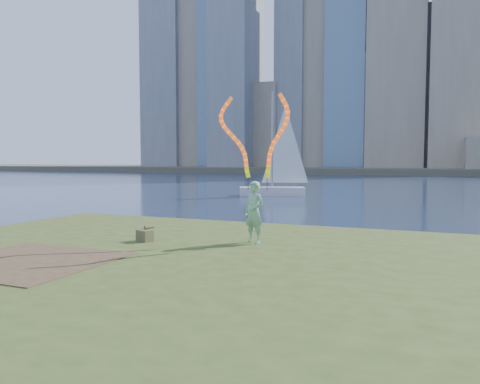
% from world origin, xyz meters
% --- Properties ---
extents(ground, '(320.00, 320.00, 0.00)m').
position_xyz_m(ground, '(0.00, 0.00, 0.00)').
color(ground, '#18243C').
rests_on(ground, ground).
extents(grassy_knoll, '(20.00, 18.00, 0.80)m').
position_xyz_m(grassy_knoll, '(0.00, -2.30, 0.34)').
color(grassy_knoll, '#384819').
rests_on(grassy_knoll, ground).
extents(dirt_patch, '(3.20, 3.00, 0.02)m').
position_xyz_m(dirt_patch, '(-2.20, -3.20, 0.81)').
color(dirt_patch, '#47331E').
rests_on(dirt_patch, grassy_knoll).
extents(far_shore, '(320.00, 40.00, 1.20)m').
position_xyz_m(far_shore, '(0.00, 95.00, 0.60)').
color(far_shore, '#514C3B').
rests_on(far_shore, ground).
extents(woman_with_ribbons, '(1.89, 0.71, 3.92)m').
position_xyz_m(woman_with_ribbons, '(1.29, 0.50, 2.23)').
color(woman_with_ribbons, '#20762F').
rests_on(woman_with_ribbons, grassy_knoll).
extents(canvas_bag, '(0.46, 0.52, 0.38)m').
position_xyz_m(canvas_bag, '(-1.35, -0.33, 0.96)').
color(canvas_bag, '#464D2B').
rests_on(canvas_bag, grassy_knoll).
extents(sailboat, '(5.31, 3.37, 8.16)m').
position_xyz_m(sailboat, '(-6.19, 24.87, 1.40)').
color(sailboat, silver).
rests_on(sailboat, ground).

